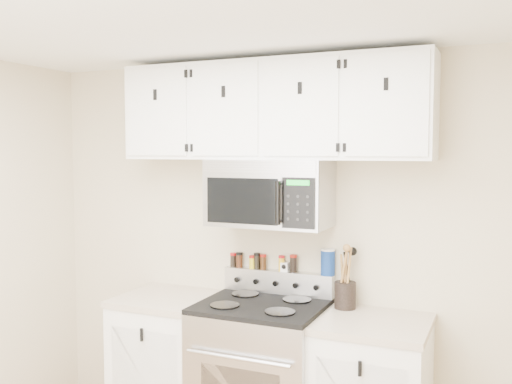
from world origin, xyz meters
TOP-DOWN VIEW (x-y plane):
  - back_wall at (0.00, 1.75)m, footprint 3.50×0.01m
  - range at (0.00, 1.43)m, footprint 0.76×0.65m
  - base_cabinet_left at (-0.69, 1.45)m, footprint 0.64×0.62m
  - microwave at (0.00, 1.55)m, footprint 0.76×0.44m
  - upper_cabinets at (-0.00, 1.58)m, footprint 2.00×0.35m
  - utensil_crock at (0.48, 1.63)m, footprint 0.13×0.13m
  - kitchen_timer at (0.05, 1.71)m, footprint 0.05×0.04m
  - salt_canister at (0.34, 1.71)m, footprint 0.09×0.09m
  - spice_jar_0 at (-0.33, 1.71)m, footprint 0.04×0.04m
  - spice_jar_1 at (-0.29, 1.71)m, footprint 0.04×0.04m
  - spice_jar_2 at (-0.19, 1.71)m, footprint 0.04×0.04m
  - spice_jar_3 at (-0.16, 1.71)m, footprint 0.04×0.04m
  - spice_jar_4 at (-0.11, 1.71)m, footprint 0.04×0.04m
  - spice_jar_5 at (0.02, 1.71)m, footprint 0.04×0.04m
  - spice_jar_6 at (0.11, 1.71)m, footprint 0.05×0.05m

SIDE VIEW (x-z plane):
  - base_cabinet_left at x=-0.69m, z-range 0.00..0.92m
  - range at x=0.00m, z-range -0.06..1.04m
  - utensil_crock at x=0.48m, z-range 0.82..1.21m
  - kitchen_timer at x=0.05m, z-range 1.10..1.16m
  - spice_jar_2 at x=-0.19m, z-range 1.10..1.19m
  - spice_jar_0 at x=-0.33m, z-range 1.10..1.20m
  - spice_jar_4 at x=-0.11m, z-range 1.10..1.20m
  - spice_jar_1 at x=-0.29m, z-range 1.10..1.20m
  - spice_jar_5 at x=0.02m, z-range 1.10..1.20m
  - spice_jar_3 at x=-0.16m, z-range 1.10..1.21m
  - spice_jar_6 at x=0.11m, z-range 1.10..1.21m
  - salt_canister at x=0.34m, z-range 1.10..1.27m
  - back_wall at x=0.00m, z-range 0.00..2.50m
  - microwave at x=0.00m, z-range 1.42..1.84m
  - upper_cabinets at x=0.00m, z-range 1.84..2.46m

